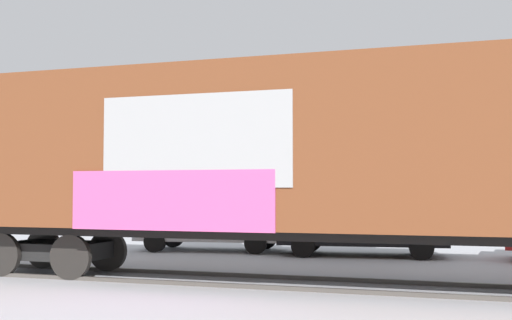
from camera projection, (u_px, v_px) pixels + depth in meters
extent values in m
plane|color=#B2B5BC|center=(343.00, 287.00, 11.83)|extent=(260.00, 260.00, 0.00)
cube|color=#4C4742|center=(297.00, 289.00, 11.39)|extent=(59.96, 2.37, 0.08)
cube|color=#4C4742|center=(314.00, 278.00, 12.76)|extent=(59.96, 2.37, 0.08)
cube|color=brown|center=(305.00, 148.00, 12.20)|extent=(16.81, 3.44, 3.09)
cube|color=#2D2823|center=(305.00, 63.00, 12.28)|extent=(15.89, 1.00, 0.24)
cube|color=#999999|center=(194.00, 141.00, 11.37)|extent=(3.68, 0.17, 1.70)
cube|color=#CC4C8C|center=(169.00, 200.00, 11.46)|extent=(4.02, 0.18, 1.10)
cube|color=black|center=(306.00, 233.00, 12.12)|extent=(16.43, 2.17, 0.20)
cube|color=black|center=(56.00, 250.00, 13.78)|extent=(2.15, 1.34, 0.36)
cylinder|color=black|center=(1.00, 254.00, 13.35)|extent=(0.92, 0.15, 0.92)
cylinder|color=black|center=(44.00, 248.00, 14.72)|extent=(0.92, 0.15, 0.92)
cylinder|color=black|center=(71.00, 257.00, 12.84)|extent=(0.92, 0.15, 0.92)
cylinder|color=black|center=(108.00, 251.00, 14.21)|extent=(0.92, 0.15, 0.92)
cube|color=slate|center=(458.00, 167.00, 69.94)|extent=(122.79, 29.74, 8.75)
cube|color=#8C725B|center=(371.00, 109.00, 64.58)|extent=(5.75, 3.55, 2.74)
cube|color=brown|center=(143.00, 120.00, 73.56)|extent=(6.35, 5.24, 2.52)
cone|color=#193D23|center=(110.00, 110.00, 72.40)|extent=(2.30, 2.30, 4.60)
cube|color=#B7BABF|center=(212.00, 229.00, 19.06)|extent=(4.65, 2.44, 0.68)
cube|color=#2D333D|center=(209.00, 205.00, 19.11)|extent=(2.42, 1.92, 0.75)
cylinder|color=black|center=(266.00, 238.00, 19.59)|extent=(0.67, 0.32, 0.64)
cylinder|color=black|center=(256.00, 243.00, 17.93)|extent=(0.67, 0.32, 0.64)
cylinder|color=black|center=(173.00, 237.00, 20.16)|extent=(0.67, 0.32, 0.64)
cylinder|color=black|center=(155.00, 241.00, 18.50)|extent=(0.67, 0.32, 0.64)
cube|color=black|center=(362.00, 231.00, 17.60)|extent=(4.77, 2.40, 0.74)
cube|color=#2D333D|center=(356.00, 204.00, 17.67)|extent=(2.49, 1.91, 0.74)
cylinder|color=black|center=(418.00, 242.00, 18.09)|extent=(0.66, 0.31, 0.64)
cylinder|color=black|center=(421.00, 248.00, 16.43)|extent=(0.66, 0.31, 0.64)
cylinder|color=black|center=(311.00, 241.00, 18.73)|extent=(0.66, 0.31, 0.64)
cylinder|color=black|center=(303.00, 246.00, 17.07)|extent=(0.66, 0.31, 0.64)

